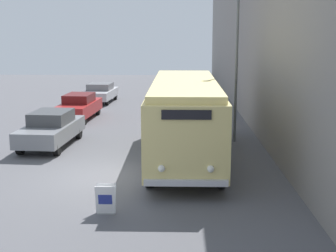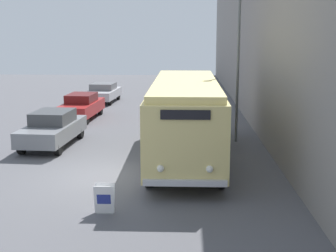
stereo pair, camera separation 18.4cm
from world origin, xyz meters
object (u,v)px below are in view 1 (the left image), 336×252
Objects in this scene: streetlamp at (237,36)px; parked_car_mid at (79,106)px; sign_board at (106,200)px; parked_car_near at (51,128)px; vintage_bus at (185,115)px; parked_car_far at (100,92)px.

streetlamp reaches higher than parked_car_mid.
sign_board is 8.74m from parked_car_near.
vintage_bus is 10.56m from parked_car_mid.
sign_board is at bearing -110.90° from vintage_bus.
vintage_bus is at bearing -127.84° from streetlamp.
parked_car_near is at bearing 161.70° from vintage_bus.
streetlamp reaches higher than parked_car_near.
parked_car_mid is at bearing 104.86° from sign_board.
vintage_bus reaches higher than parked_car_mid.
streetlamp is at bearing -51.51° from parked_car_far.
streetlamp is 1.63× the size of parked_car_near.
sign_board is 0.18× the size of parked_car_mid.
streetlamp is 1.78× the size of parked_car_far.
streetlamp is 10.91m from parked_car_mid.
parked_car_far is (-0.06, 13.36, -0.09)m from parked_car_near.
parked_car_near is (-3.68, 7.91, 0.40)m from sign_board.
parked_car_near is (-5.95, 1.97, -1.00)m from vintage_bus.
parked_car_mid is (-0.16, 6.58, -0.05)m from parked_car_near.
streetlamp is at bearing -29.02° from parked_car_mid.
streetlamp is 1.64× the size of parked_car_mid.
vintage_bus is at bearing -14.34° from parked_car_near.
vintage_bus is at bearing 69.10° from sign_board.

